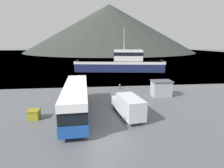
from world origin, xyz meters
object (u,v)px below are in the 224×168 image
at_px(delivery_van, 128,105).
at_px(dock_kiosk, 161,88).
at_px(fishing_boat, 121,63).
at_px(storage_bin, 34,114).
at_px(tour_bus, 76,98).

xyz_separation_m(delivery_van, dock_kiosk, (6.70, 7.17, -0.05)).
bearing_deg(dock_kiosk, fishing_boat, 95.15).
bearing_deg(storage_bin, fishing_boat, 65.48).
distance_m(delivery_van, storage_bin, 10.44).
bearing_deg(tour_bus, dock_kiosk, 21.81).
distance_m(storage_bin, dock_kiosk, 18.41).
distance_m(tour_bus, storage_bin, 4.83).
distance_m(delivery_van, fishing_boat, 33.12).
height_order(tour_bus, fishing_boat, fishing_boat).
distance_m(tour_bus, dock_kiosk, 13.87).
bearing_deg(fishing_boat, dock_kiosk, -166.51).
height_order(delivery_van, storage_bin, delivery_van).
bearing_deg(delivery_van, tour_bus, 156.55).
xyz_separation_m(storage_bin, dock_kiosk, (17.10, 6.78, 0.71)).
height_order(tour_bus, dock_kiosk, tour_bus).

